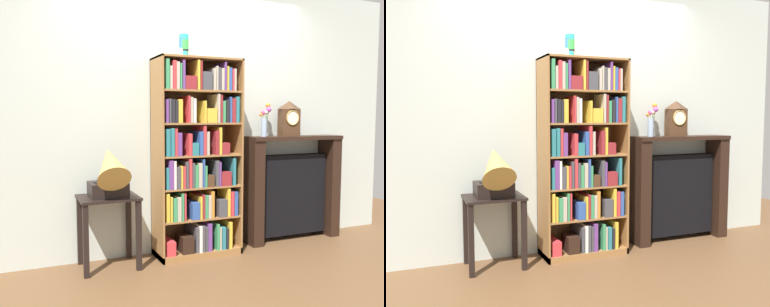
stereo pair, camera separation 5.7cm
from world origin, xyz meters
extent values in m
cube|color=brown|center=(0.00, 0.00, -0.01)|extent=(7.57, 6.40, 0.02)
cube|color=beige|center=(0.14, 0.28, 1.33)|extent=(4.57, 0.08, 2.65)
cube|color=olive|center=(-0.39, 0.06, 0.93)|extent=(0.02, 0.36, 1.85)
cube|color=olive|center=(0.39, 0.06, 0.93)|extent=(0.02, 0.36, 1.85)
cube|color=brown|center=(0.00, 0.23, 0.93)|extent=(0.80, 0.01, 1.85)
cube|color=olive|center=(0.00, 0.06, 1.84)|extent=(0.80, 0.36, 0.02)
cube|color=olive|center=(0.00, 0.06, 0.03)|extent=(0.80, 0.36, 0.06)
cube|color=#C63338|center=(-0.32, 0.03, 0.12)|extent=(0.09, 0.27, 0.13)
cube|color=black|center=(-0.15, -0.01, 0.14)|extent=(0.11, 0.20, 0.16)
cube|color=#424247|center=(-0.06, 0.04, 0.18)|extent=(0.03, 0.30, 0.24)
cube|color=white|center=(-0.03, 0.02, 0.18)|extent=(0.03, 0.27, 0.25)
cube|color=#424247|center=(0.00, 0.05, 0.18)|extent=(0.03, 0.31, 0.25)
cube|color=#424247|center=(0.03, 0.04, 0.18)|extent=(0.02, 0.31, 0.23)
cube|color=#663884|center=(0.06, 0.03, 0.19)|extent=(0.04, 0.27, 0.26)
cube|color=#388E56|center=(0.15, 0.04, 0.18)|extent=(0.02, 0.29, 0.25)
cube|color=#B2A893|center=(0.17, 0.03, 0.17)|extent=(0.02, 0.27, 0.22)
cube|color=teal|center=(0.21, 0.02, 0.17)|extent=(0.04, 0.25, 0.21)
cube|color=black|center=(0.25, 0.04, 0.16)|extent=(0.02, 0.30, 0.20)
cube|color=gold|center=(0.28, 0.02, 0.19)|extent=(0.03, 0.26, 0.26)
cube|color=olive|center=(0.00, 0.06, 0.36)|extent=(0.77, 0.34, 0.02)
cube|color=gold|center=(-0.35, 0.01, 0.50)|extent=(0.03, 0.24, 0.26)
cube|color=gold|center=(-0.32, 0.03, 0.49)|extent=(0.02, 0.28, 0.23)
cube|color=#388E56|center=(-0.28, 0.02, 0.48)|extent=(0.04, 0.25, 0.21)
cube|color=#B2A893|center=(-0.24, 0.04, 0.48)|extent=(0.04, 0.29, 0.22)
cube|color=#388E56|center=(-0.21, 0.04, 0.50)|extent=(0.02, 0.29, 0.25)
cube|color=#C63338|center=(-0.18, 0.04, 0.50)|extent=(0.02, 0.30, 0.25)
cube|color=#2D519E|center=(-0.08, 0.00, 0.45)|extent=(0.07, 0.22, 0.16)
cube|color=gold|center=(-0.03, 0.04, 0.48)|extent=(0.02, 0.30, 0.21)
cube|color=maroon|center=(0.00, 0.03, 0.49)|extent=(0.02, 0.28, 0.23)
cube|color=#388E56|center=(0.03, 0.01, 0.48)|extent=(0.03, 0.25, 0.22)
cube|color=#B2A893|center=(0.06, 0.04, 0.48)|extent=(0.03, 0.29, 0.21)
cube|color=orange|center=(0.09, 0.04, 0.50)|extent=(0.03, 0.30, 0.25)
cube|color=#424247|center=(0.20, 0.03, 0.46)|extent=(0.09, 0.28, 0.17)
cube|color=gold|center=(0.26, 0.01, 0.51)|extent=(0.03, 0.24, 0.27)
cube|color=#C63338|center=(0.30, 0.03, 0.49)|extent=(0.03, 0.27, 0.24)
cube|color=#2D519E|center=(0.34, 0.04, 0.49)|extent=(0.03, 0.31, 0.23)
cube|color=olive|center=(0.00, 0.06, 0.66)|extent=(0.77, 0.34, 0.02)
cube|color=teal|center=(-0.35, 0.03, 0.77)|extent=(0.02, 0.27, 0.19)
cube|color=#663884|center=(-0.32, 0.02, 0.80)|extent=(0.04, 0.25, 0.26)
cube|color=white|center=(-0.28, 0.02, 0.80)|extent=(0.02, 0.26, 0.25)
cube|color=#424247|center=(-0.25, 0.03, 0.77)|extent=(0.04, 0.27, 0.20)
cube|color=gold|center=(-0.22, 0.04, 0.77)|extent=(0.02, 0.29, 0.21)
cube|color=#C63338|center=(-0.19, 0.02, 0.77)|extent=(0.02, 0.25, 0.20)
cube|color=#424247|center=(-0.16, 0.02, 0.79)|extent=(0.02, 0.26, 0.24)
cube|color=#C63338|center=(-0.13, 0.04, 0.80)|extent=(0.03, 0.29, 0.27)
cube|color=#424247|center=(-0.10, 0.02, 0.78)|extent=(0.02, 0.26, 0.23)
cube|color=#388E56|center=(-0.07, 0.03, 0.77)|extent=(0.03, 0.28, 0.21)
cube|color=#B2A893|center=(-0.03, 0.04, 0.78)|extent=(0.04, 0.29, 0.22)
cube|color=#2D519E|center=(0.00, 0.01, 0.80)|extent=(0.02, 0.25, 0.26)
cube|color=#388E56|center=(0.02, 0.02, 0.77)|extent=(0.02, 0.26, 0.20)
cube|color=#472D1C|center=(0.07, 0.02, 0.72)|extent=(0.07, 0.25, 0.11)
cube|color=#424247|center=(0.14, 0.03, 0.79)|extent=(0.03, 0.27, 0.24)
cube|color=#663884|center=(0.17, 0.05, 0.78)|extent=(0.02, 0.31, 0.23)
cube|color=maroon|center=(0.23, 0.00, 0.73)|extent=(0.10, 0.22, 0.13)
cube|color=teal|center=(0.32, 0.03, 0.80)|extent=(0.03, 0.27, 0.26)
cube|color=olive|center=(0.00, 0.06, 0.96)|extent=(0.77, 0.34, 0.02)
cube|color=teal|center=(-0.34, 0.04, 1.09)|extent=(0.04, 0.30, 0.24)
cube|color=teal|center=(-0.30, 0.03, 1.09)|extent=(0.03, 0.27, 0.25)
cube|color=#C63338|center=(-0.27, 0.01, 1.09)|extent=(0.02, 0.24, 0.24)
cube|color=#663884|center=(-0.24, 0.03, 1.07)|extent=(0.04, 0.27, 0.21)
cube|color=#C63338|center=(-0.13, 0.05, 1.06)|extent=(0.03, 0.31, 0.20)
cube|color=teal|center=(-0.08, 0.03, 1.02)|extent=(0.06, 0.27, 0.11)
cube|color=#2D519E|center=(-0.02, 0.02, 1.07)|extent=(0.03, 0.27, 0.22)
cube|color=#C63338|center=(0.01, 0.03, 1.10)|extent=(0.03, 0.27, 0.27)
cube|color=#B2A893|center=(0.04, 0.01, 1.07)|extent=(0.03, 0.24, 0.21)
cube|color=maroon|center=(0.13, 0.01, 1.08)|extent=(0.04, 0.25, 0.22)
cube|color=gold|center=(0.17, 0.04, 1.09)|extent=(0.02, 0.30, 0.25)
cube|color=maroon|center=(0.22, 0.02, 1.02)|extent=(0.08, 0.26, 0.11)
cube|color=olive|center=(0.00, 0.06, 1.25)|extent=(0.77, 0.34, 0.02)
cube|color=#663884|center=(-0.35, 0.03, 1.36)|extent=(0.02, 0.28, 0.21)
cube|color=#424247|center=(-0.32, 0.05, 1.37)|extent=(0.02, 0.31, 0.21)
cube|color=black|center=(-0.29, 0.02, 1.36)|extent=(0.03, 0.26, 0.21)
cube|color=black|center=(-0.26, 0.04, 1.36)|extent=(0.02, 0.30, 0.20)
cube|color=gold|center=(-0.23, 0.04, 1.36)|extent=(0.04, 0.29, 0.21)
cube|color=#C63338|center=(-0.14, 0.02, 1.38)|extent=(0.02, 0.26, 0.24)
cube|color=#B2A893|center=(-0.12, 0.03, 1.37)|extent=(0.02, 0.28, 0.23)
cube|color=white|center=(-0.09, 0.04, 1.37)|extent=(0.03, 0.30, 0.22)
cube|color=gold|center=(0.01, 0.03, 1.36)|extent=(0.02, 0.29, 0.20)
cube|color=gold|center=(0.08, 0.01, 1.33)|extent=(0.10, 0.24, 0.13)
cube|color=#B2A893|center=(0.15, 0.01, 1.39)|extent=(0.02, 0.24, 0.26)
cube|color=maroon|center=(0.18, 0.04, 1.39)|extent=(0.02, 0.29, 0.25)
cube|color=#388E56|center=(0.20, 0.04, 1.36)|extent=(0.03, 0.29, 0.20)
cube|color=black|center=(0.24, 0.02, 1.37)|extent=(0.03, 0.27, 0.21)
cube|color=#2D519E|center=(0.27, 0.02, 1.38)|extent=(0.02, 0.25, 0.24)
cube|color=maroon|center=(0.30, 0.03, 1.37)|extent=(0.04, 0.28, 0.22)
cube|color=teal|center=(0.34, 0.03, 1.38)|extent=(0.03, 0.28, 0.24)
cube|color=olive|center=(0.00, 0.06, 1.55)|extent=(0.77, 0.34, 0.02)
cube|color=#388E56|center=(-0.35, 0.01, 1.68)|extent=(0.03, 0.24, 0.26)
cube|color=#B2A893|center=(-0.31, 0.03, 1.65)|extent=(0.02, 0.28, 0.20)
cube|color=#C63338|center=(-0.28, 0.03, 1.68)|extent=(0.03, 0.29, 0.25)
cube|color=#B2A893|center=(-0.25, 0.03, 1.67)|extent=(0.03, 0.28, 0.24)
cube|color=#388E56|center=(-0.22, 0.03, 1.67)|extent=(0.02, 0.27, 0.22)
cube|color=#663884|center=(-0.20, 0.01, 1.68)|extent=(0.02, 0.25, 0.25)
cube|color=maroon|center=(-0.13, 0.02, 1.62)|extent=(0.11, 0.26, 0.12)
cube|color=gold|center=(-0.05, 0.02, 1.69)|extent=(0.02, 0.25, 0.27)
cube|color=maroon|center=(-0.03, 0.03, 1.68)|extent=(0.02, 0.27, 0.26)
cube|color=#424247|center=(0.03, -0.01, 1.64)|extent=(0.09, 0.21, 0.16)
cube|color=#B2A893|center=(0.11, 0.04, 1.65)|extent=(0.02, 0.29, 0.20)
cube|color=#B2A893|center=(0.13, 0.02, 1.66)|extent=(0.02, 0.26, 0.22)
cube|color=#424247|center=(0.15, 0.03, 1.66)|extent=(0.03, 0.28, 0.21)
cube|color=#B2A893|center=(0.19, 0.04, 1.66)|extent=(0.03, 0.29, 0.20)
cube|color=#663884|center=(0.22, 0.01, 1.68)|extent=(0.02, 0.24, 0.26)
cube|color=gold|center=(0.24, 0.02, 1.67)|extent=(0.02, 0.26, 0.22)
cube|color=#2D519E|center=(0.27, 0.02, 1.66)|extent=(0.03, 0.25, 0.21)
cube|color=#C63338|center=(0.29, 0.04, 1.65)|extent=(0.02, 0.29, 0.20)
cube|color=#B2A893|center=(0.32, 0.04, 1.66)|extent=(0.02, 0.29, 0.20)
cylinder|color=white|center=(-0.12, 0.11, 1.90)|extent=(0.09, 0.09, 0.09)
cylinder|color=#28B2B7|center=(-0.11, 0.11, 1.91)|extent=(0.09, 0.09, 0.09)
cylinder|color=red|center=(-0.11, 0.11, 1.93)|extent=(0.09, 0.09, 0.09)
cylinder|color=orange|center=(-0.11, 0.11, 1.94)|extent=(0.09, 0.09, 0.09)
cylinder|color=black|center=(-0.11, 0.11, 1.96)|extent=(0.09, 0.09, 0.09)
cylinder|color=green|center=(-0.11, 0.10, 1.98)|extent=(0.09, 0.09, 0.09)
cylinder|color=blue|center=(-0.12, 0.11, 1.99)|extent=(0.09, 0.09, 0.09)
cylinder|color=green|center=(-0.11, 0.11, 2.01)|extent=(0.09, 0.09, 0.09)
cylinder|color=#28B2B7|center=(-0.11, 0.11, 2.03)|extent=(0.09, 0.09, 0.09)
cube|color=black|center=(-0.85, 0.03, 0.62)|extent=(0.51, 0.41, 0.02)
cube|color=black|center=(-1.07, -0.14, 0.30)|extent=(0.04, 0.04, 0.61)
cube|color=black|center=(-0.63, -0.14, 0.30)|extent=(0.04, 0.04, 0.61)
cube|color=black|center=(-1.07, 0.20, 0.30)|extent=(0.04, 0.04, 0.61)
cube|color=black|center=(-0.63, 0.20, 0.30)|extent=(0.04, 0.04, 0.61)
cube|color=black|center=(-0.85, 0.03, 0.69)|extent=(0.32, 0.28, 0.12)
cylinder|color=black|center=(-0.85, 0.03, 0.76)|extent=(0.24, 0.24, 0.01)
cylinder|color=#B79347|center=(-0.85, -0.01, 0.78)|extent=(0.03, 0.03, 0.06)
cone|color=#B79347|center=(-0.85, -0.10, 0.93)|extent=(0.28, 0.45, 0.44)
cube|color=black|center=(1.14, 0.10, 1.09)|extent=(1.10, 0.27, 0.04)
cube|color=black|center=(0.65, 0.10, 0.54)|extent=(0.12, 0.24, 1.07)
cube|color=black|center=(1.63, 0.10, 0.54)|extent=(0.12, 0.24, 1.07)
cube|color=black|center=(1.14, 0.14, 0.48)|extent=(0.82, 0.13, 0.86)
cube|color=#472D1C|center=(1.07, 0.10, 1.25)|extent=(0.21, 0.11, 0.28)
pyramid|color=#472D1C|center=(1.07, 0.10, 1.44)|extent=(0.21, 0.11, 0.08)
cylinder|color=silver|center=(1.07, 0.04, 1.31)|extent=(0.15, 0.01, 0.15)
torus|color=#B79347|center=(1.07, 0.04, 1.31)|extent=(0.16, 0.01, 0.16)
cylinder|color=#99B2D1|center=(0.76, 0.10, 1.21)|extent=(0.06, 0.06, 0.18)
cylinder|color=#4C753D|center=(0.77, 0.09, 1.24)|extent=(0.02, 0.02, 0.23)
sphere|color=silver|center=(0.78, 0.08, 1.36)|extent=(0.03, 0.03, 0.03)
cylinder|color=#4C753D|center=(0.80, 0.12, 1.24)|extent=(0.05, 0.05, 0.23)
sphere|color=red|center=(0.82, 0.14, 1.36)|extent=(0.04, 0.04, 0.04)
cylinder|color=#4C753D|center=(0.75, 0.11, 1.23)|extent=(0.02, 0.03, 0.21)
sphere|color=orange|center=(0.74, 0.13, 1.33)|extent=(0.03, 0.03, 0.03)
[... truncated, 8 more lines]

